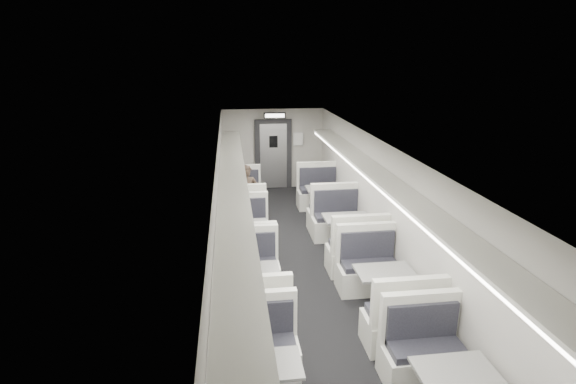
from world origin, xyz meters
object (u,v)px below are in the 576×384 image
object	(u,v)px
booth_left_a	(243,202)
booth_right_a	(325,203)
booth_left_c	(253,289)
booth_right_c	(384,292)
vestibule_door	(273,155)
exit_sign	(275,115)
passenger	(247,196)
booth_right_b	(346,235)
booth_left_b	(248,239)

from	to	relation	value
booth_left_a	booth_right_a	world-z (taller)	booth_right_a
booth_left_a	booth_left_c	world-z (taller)	booth_left_a
booth_right_c	vestibule_door	distance (m)	7.29
exit_sign	passenger	bearing A→B (deg)	-109.77
booth_left_c	booth_right_a	distance (m)	4.45
booth_left_a	passenger	distance (m)	0.79
booth_left_c	booth_right_a	size ratio (longest dim) A/B	0.90
booth_left_a	passenger	size ratio (longest dim) A/B	1.38
booth_right_b	exit_sign	bearing A→B (deg)	102.83
booth_left_b	booth_right_a	size ratio (longest dim) A/B	0.89
booth_left_a	vestibule_door	world-z (taller)	vestibule_door
booth_right_c	exit_sign	xyz separation A→B (m)	(-1.00, 6.70, 1.89)
passenger	vestibule_door	world-z (taller)	vestibule_door
booth_right_b	vestibule_door	bearing A→B (deg)	101.59
booth_left_a	booth_right_c	distance (m)	5.24
booth_right_a	passenger	world-z (taller)	passenger
passenger	exit_sign	xyz separation A→B (m)	(0.92, 2.56, 1.54)
booth_right_b	passenger	distance (m)	2.67
booth_left_c	booth_right_c	bearing A→B (deg)	-11.89
booth_right_b	vestibule_door	world-z (taller)	vestibule_door
booth_left_b	vestibule_door	distance (m)	4.91
booth_right_c	passenger	bearing A→B (deg)	114.87
booth_left_a	exit_sign	size ratio (longest dim) A/B	3.30
booth_left_c	passenger	xyz separation A→B (m)	(0.08, 3.72, 0.38)
booth_right_b	exit_sign	size ratio (longest dim) A/B	3.63
booth_right_c	passenger	world-z (taller)	passenger
booth_left_c	booth_right_b	size ratio (longest dim) A/B	0.89
booth_left_c	vestibule_door	world-z (taller)	vestibule_door
booth_right_b	passenger	xyz separation A→B (m)	(-1.92, 1.83, 0.34)
booth_left_a	booth_left_c	xyz separation A→B (m)	(0.00, -4.42, -0.01)
booth_left_a	booth_right_c	xyz separation A→B (m)	(2.00, -4.84, 0.02)
booth_right_a	vestibule_door	world-z (taller)	vestibule_door
booth_left_b	exit_sign	xyz separation A→B (m)	(1.00, 4.27, 1.92)
passenger	vestibule_door	size ratio (longest dim) A/B	0.70
booth_left_a	passenger	xyz separation A→B (m)	(0.08, -0.70, 0.37)
booth_right_a	booth_right_c	size ratio (longest dim) A/B	1.04
booth_left_b	booth_right_a	world-z (taller)	booth_right_a
booth_left_a	booth_right_b	world-z (taller)	booth_right_b
booth_left_b	booth_left_c	world-z (taller)	booth_left_c
booth_left_a	booth_left_c	size ratio (longest dim) A/B	1.02
booth_right_a	booth_right_b	world-z (taller)	booth_right_b
passenger	vestibule_door	xyz separation A→B (m)	(0.92, 3.05, 0.30)
booth_left_b	booth_left_c	xyz separation A→B (m)	(0.00, -2.01, 0.00)
booth_left_c	vestibule_door	xyz separation A→B (m)	(1.00, 6.77, 0.68)
booth_right_c	vestibule_door	world-z (taller)	vestibule_door
booth_right_b	booth_left_b	bearing A→B (deg)	176.54
passenger	booth_right_a	bearing A→B (deg)	-2.86
booth_left_b	booth_right_c	size ratio (longest dim) A/B	0.93
vestibule_door	exit_sign	world-z (taller)	exit_sign
booth_right_c	booth_left_b	bearing A→B (deg)	129.46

